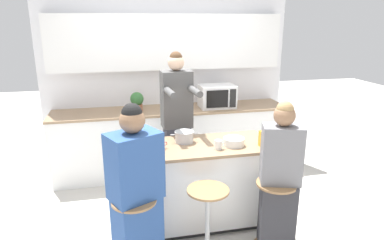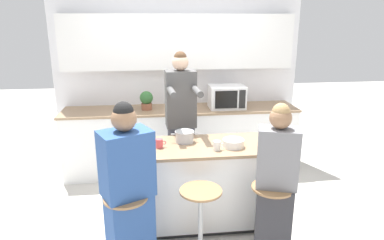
{
  "view_description": "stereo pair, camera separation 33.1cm",
  "coord_description": "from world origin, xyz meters",
  "px_view_note": "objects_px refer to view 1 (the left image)",
  "views": [
    {
      "loc": [
        -0.72,
        -3.19,
        2.12
      ],
      "look_at": [
        0.0,
        0.07,
        1.14
      ],
      "focal_mm": 32.0,
      "sensor_mm": 36.0,
      "label": 1
    },
    {
      "loc": [
        -0.4,
        -3.25,
        2.12
      ],
      "look_at": [
        0.0,
        0.07,
        1.14
      ],
      "focal_mm": 32.0,
      "sensor_mm": 36.0,
      "label": 2
    }
  ],
  "objects_px": {
    "potted_plant": "(137,101)",
    "coffee_cup_far": "(160,144)",
    "kitchen_island": "(193,184)",
    "juice_carton": "(263,138)",
    "cooking_pot": "(184,137)",
    "bar_stool_rightmost": "(275,213)",
    "banana_bunch": "(141,151)",
    "fruit_bowl": "(129,143)",
    "person_seated_near": "(279,184)",
    "microwave": "(217,96)",
    "bar_stool_leftmost": "(136,233)",
    "person_cooking": "(177,129)",
    "bar_stool_center": "(208,221)",
    "person_wrapped_blanket": "(136,194)",
    "coffee_cup_near": "(219,145)"
  },
  "relations": [
    {
      "from": "person_seated_near",
      "to": "juice_carton",
      "type": "height_order",
      "value": "person_seated_near"
    },
    {
      "from": "fruit_bowl",
      "to": "juice_carton",
      "type": "xyz_separation_m",
      "value": [
        1.32,
        -0.3,
        0.05
      ]
    },
    {
      "from": "juice_carton",
      "to": "microwave",
      "type": "xyz_separation_m",
      "value": [
        -0.04,
        1.5,
        0.12
      ]
    },
    {
      "from": "person_seated_near",
      "to": "microwave",
      "type": "distance_m",
      "value": 1.96
    },
    {
      "from": "cooking_pot",
      "to": "coffee_cup_far",
      "type": "distance_m",
      "value": 0.3
    },
    {
      "from": "bar_stool_leftmost",
      "to": "microwave",
      "type": "distance_m",
      "value": 2.44
    },
    {
      "from": "person_cooking",
      "to": "microwave",
      "type": "relative_size",
      "value": 3.65
    },
    {
      "from": "person_seated_near",
      "to": "coffee_cup_near",
      "type": "distance_m",
      "value": 0.68
    },
    {
      "from": "bar_stool_rightmost",
      "to": "potted_plant",
      "type": "height_order",
      "value": "potted_plant"
    },
    {
      "from": "coffee_cup_near",
      "to": "coffee_cup_far",
      "type": "distance_m",
      "value": 0.58
    },
    {
      "from": "kitchen_island",
      "to": "cooking_pot",
      "type": "distance_m",
      "value": 0.52
    },
    {
      "from": "bar_stool_leftmost",
      "to": "coffee_cup_far",
      "type": "xyz_separation_m",
      "value": [
        0.3,
        0.61,
        0.56
      ]
    },
    {
      "from": "kitchen_island",
      "to": "juice_carton",
      "type": "relative_size",
      "value": 9.24
    },
    {
      "from": "person_seated_near",
      "to": "juice_carton",
      "type": "xyz_separation_m",
      "value": [
        0.01,
        0.42,
        0.3
      ]
    },
    {
      "from": "bar_stool_center",
      "to": "bar_stool_rightmost",
      "type": "relative_size",
      "value": 1.0
    },
    {
      "from": "kitchen_island",
      "to": "cooking_pot",
      "type": "relative_size",
      "value": 5.56
    },
    {
      "from": "cooking_pot",
      "to": "potted_plant",
      "type": "relative_size",
      "value": 1.13
    },
    {
      "from": "person_wrapped_blanket",
      "to": "cooking_pot",
      "type": "relative_size",
      "value": 5.19
    },
    {
      "from": "person_seated_near",
      "to": "banana_bunch",
      "type": "height_order",
      "value": "person_seated_near"
    },
    {
      "from": "potted_plant",
      "to": "coffee_cup_far",
      "type": "bearing_deg",
      "value": -84.5
    },
    {
      "from": "bar_stool_leftmost",
      "to": "coffee_cup_far",
      "type": "height_order",
      "value": "coffee_cup_far"
    },
    {
      "from": "fruit_bowl",
      "to": "coffee_cup_near",
      "type": "bearing_deg",
      "value": -18.71
    },
    {
      "from": "bar_stool_rightmost",
      "to": "banana_bunch",
      "type": "height_order",
      "value": "banana_bunch"
    },
    {
      "from": "person_seated_near",
      "to": "banana_bunch",
      "type": "distance_m",
      "value": 1.33
    },
    {
      "from": "bar_stool_leftmost",
      "to": "coffee_cup_far",
      "type": "relative_size",
      "value": 6.43
    },
    {
      "from": "coffee_cup_far",
      "to": "kitchen_island",
      "type": "bearing_deg",
      "value": 3.21
    },
    {
      "from": "bar_stool_center",
      "to": "person_cooking",
      "type": "distance_m",
      "value": 1.25
    },
    {
      "from": "person_wrapped_blanket",
      "to": "fruit_bowl",
      "type": "relative_size",
      "value": 6.82
    },
    {
      "from": "potted_plant",
      "to": "bar_stool_rightmost",
      "type": "bearing_deg",
      "value": -60.35
    },
    {
      "from": "kitchen_island",
      "to": "banana_bunch",
      "type": "height_order",
      "value": "banana_bunch"
    },
    {
      "from": "cooking_pot",
      "to": "bar_stool_center",
      "type": "bearing_deg",
      "value": -84.05
    },
    {
      "from": "fruit_bowl",
      "to": "potted_plant",
      "type": "relative_size",
      "value": 0.86
    },
    {
      "from": "bar_stool_rightmost",
      "to": "person_cooking",
      "type": "distance_m",
      "value": 1.46
    },
    {
      "from": "person_cooking",
      "to": "person_seated_near",
      "type": "distance_m",
      "value": 1.38
    },
    {
      "from": "kitchen_island",
      "to": "bar_stool_center",
      "type": "xyz_separation_m",
      "value": [
        0.0,
        -0.58,
        -0.07
      ]
    },
    {
      "from": "cooking_pot",
      "to": "banana_bunch",
      "type": "relative_size",
      "value": 1.79
    },
    {
      "from": "bar_stool_leftmost",
      "to": "fruit_bowl",
      "type": "relative_size",
      "value": 3.14
    },
    {
      "from": "fruit_bowl",
      "to": "person_cooking",
      "type": "bearing_deg",
      "value": 36.85
    },
    {
      "from": "fruit_bowl",
      "to": "potted_plant",
      "type": "distance_m",
      "value": 1.25
    },
    {
      "from": "bar_stool_center",
      "to": "person_seated_near",
      "type": "xyz_separation_m",
      "value": [
        0.67,
        -0.01,
        0.29
      ]
    },
    {
      "from": "bar_stool_leftmost",
      "to": "cooking_pot",
      "type": "distance_m",
      "value": 1.09
    },
    {
      "from": "bar_stool_center",
      "to": "person_wrapped_blanket",
      "type": "distance_m",
      "value": 0.71
    },
    {
      "from": "bar_stool_leftmost",
      "to": "cooking_pot",
      "type": "xyz_separation_m",
      "value": [
        0.57,
        0.74,
        0.57
      ]
    },
    {
      "from": "bar_stool_rightmost",
      "to": "banana_bunch",
      "type": "distance_m",
      "value": 1.4
    },
    {
      "from": "kitchen_island",
      "to": "bar_stool_rightmost",
      "type": "bearing_deg",
      "value": -42.93
    },
    {
      "from": "bar_stool_rightmost",
      "to": "person_wrapped_blanket",
      "type": "relative_size",
      "value": 0.46
    },
    {
      "from": "bar_stool_rightmost",
      "to": "coffee_cup_far",
      "type": "height_order",
      "value": "coffee_cup_far"
    },
    {
      "from": "person_cooking",
      "to": "cooking_pot",
      "type": "height_order",
      "value": "person_cooking"
    },
    {
      "from": "kitchen_island",
      "to": "person_wrapped_blanket",
      "type": "height_order",
      "value": "person_wrapped_blanket"
    },
    {
      "from": "bar_stool_rightmost",
      "to": "juice_carton",
      "type": "xyz_separation_m",
      "value": [
        0.03,
        0.43,
        0.59
      ]
    }
  ]
}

